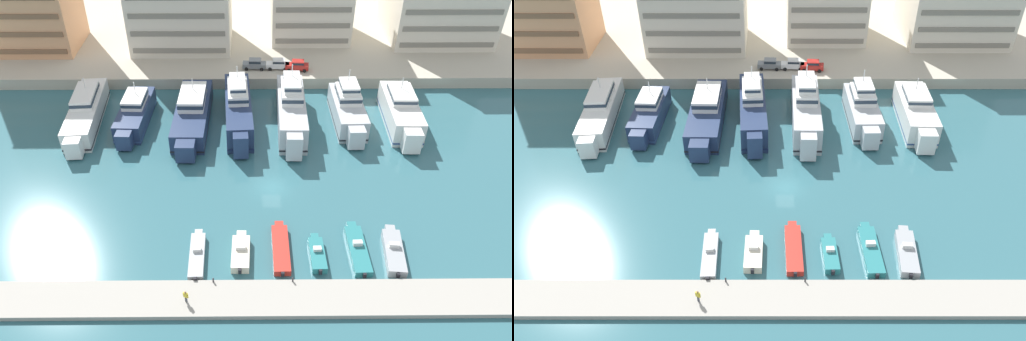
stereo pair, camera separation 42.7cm
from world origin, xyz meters
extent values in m
plane|color=#336670|center=(0.00, 0.00, 0.00)|extent=(400.00, 400.00, 0.00)
cube|color=#BCB29E|center=(0.00, 61.63, 0.99)|extent=(180.00, 70.00, 1.99)
cube|color=#A8A399|center=(0.00, -18.38, 0.29)|extent=(120.00, 4.61, 0.58)
cube|color=white|center=(-28.56, 16.28, 1.60)|extent=(5.25, 17.25, 3.21)
cube|color=white|center=(-27.94, 6.86, 1.68)|extent=(2.41, 2.22, 2.73)
cube|color=black|center=(-28.56, 16.28, 0.56)|extent=(5.31, 17.42, 0.24)
cube|color=white|center=(-28.65, 17.55, 3.95)|extent=(3.69, 7.34, 1.49)
cube|color=#233342|center=(-28.65, 17.55, 4.10)|extent=(3.74, 7.42, 0.54)
cylinder|color=silver|center=(-28.72, 18.62, 5.60)|extent=(0.16, 0.16, 1.80)
cube|color=white|center=(-29.15, 25.22, 0.88)|extent=(3.57, 1.13, 0.20)
cube|color=navy|center=(-20.90, 16.12, 1.47)|extent=(4.55, 12.72, 2.94)
cube|color=navy|center=(-21.18, 8.93, 1.54)|extent=(2.31, 2.11, 2.50)
cube|color=#334C7F|center=(-20.90, 16.12, 0.51)|extent=(4.60, 12.85, 0.24)
cube|color=white|center=(-20.86, 17.06, 3.64)|extent=(3.37, 5.40, 1.39)
cube|color=#233342|center=(-20.86, 17.06, 3.78)|extent=(3.41, 5.46, 0.50)
cylinder|color=silver|center=(-20.83, 17.85, 5.23)|extent=(0.16, 0.16, 1.80)
cube|color=navy|center=(-20.63, 22.85, 0.81)|extent=(3.48, 1.04, 0.20)
cube|color=navy|center=(-11.86, 15.77, 1.56)|extent=(5.17, 17.13, 3.11)
cube|color=navy|center=(-11.99, 6.13, 1.63)|extent=(2.75, 2.50, 2.65)
cube|color=black|center=(-11.86, 15.77, 0.54)|extent=(5.22, 17.30, 0.24)
cube|color=white|center=(-11.84, 17.05, 3.96)|extent=(3.95, 7.22, 1.70)
cube|color=#233342|center=(-11.84, 17.05, 4.14)|extent=(4.00, 7.29, 0.61)
cylinder|color=silver|center=(-11.83, 18.13, 5.72)|extent=(0.16, 0.16, 1.80)
cube|color=navy|center=(-11.74, 24.75, 0.86)|extent=(4.21, 0.96, 0.20)
cube|color=navy|center=(-4.74, 15.99, 2.06)|extent=(4.84, 17.15, 4.12)
cube|color=navy|center=(-4.22, 6.65, 2.16)|extent=(2.25, 2.07, 3.50)
cube|color=#192347|center=(-4.74, 15.99, 0.72)|extent=(4.88, 17.32, 0.24)
cube|color=white|center=(-4.81, 17.26, 4.86)|extent=(3.44, 7.28, 1.47)
cube|color=#233342|center=(-4.81, 17.26, 5.01)|extent=(3.48, 7.35, 0.53)
cube|color=white|center=(-4.81, 17.26, 6.16)|extent=(2.68, 5.68, 1.12)
cube|color=#233342|center=(-4.81, 17.26, 6.27)|extent=(2.71, 5.73, 0.40)
cylinder|color=silver|center=(-4.87, 18.33, 7.61)|extent=(0.16, 0.16, 1.80)
cube|color=navy|center=(-5.23, 24.91, 1.13)|extent=(3.37, 1.08, 0.20)
cube|color=silver|center=(3.46, 15.32, 2.17)|extent=(4.38, 16.59, 4.35)
cube|color=silver|center=(3.30, 6.14, 2.28)|extent=(2.29, 2.09, 3.70)
cube|color=black|center=(3.46, 15.32, 0.76)|extent=(4.42, 16.76, 0.24)
cube|color=white|center=(3.48, 16.56, 5.17)|extent=(3.31, 6.99, 1.65)
cube|color=#233342|center=(3.48, 16.56, 5.34)|extent=(3.36, 7.06, 0.59)
cube|color=white|center=(3.48, 16.56, 6.66)|extent=(2.59, 5.45, 1.33)
cube|color=#233342|center=(3.48, 16.56, 6.79)|extent=(2.62, 5.51, 0.48)
cylinder|color=silver|center=(3.49, 17.60, 8.22)|extent=(0.16, 0.16, 1.80)
cube|color=silver|center=(3.60, 24.03, 1.20)|extent=(3.50, 0.96, 0.20)
cube|color=silver|center=(12.33, 16.13, 1.76)|extent=(4.62, 12.55, 3.53)
cube|color=silver|center=(12.50, 8.94, 1.85)|extent=(2.43, 2.22, 3.00)
cube|color=black|center=(12.33, 16.13, 0.62)|extent=(4.67, 12.67, 0.24)
cube|color=white|center=(12.30, 17.07, 4.34)|extent=(3.50, 5.31, 1.63)
cube|color=#233342|center=(12.30, 17.07, 4.50)|extent=(3.54, 5.36, 0.59)
cube|color=white|center=(12.30, 17.07, 5.75)|extent=(2.73, 4.14, 1.18)
cube|color=#233342|center=(12.30, 17.07, 5.87)|extent=(2.76, 4.18, 0.43)
cylinder|color=silver|center=(12.28, 17.85, 7.24)|extent=(0.16, 0.16, 1.80)
cube|color=silver|center=(12.16, 22.80, 0.97)|extent=(3.69, 0.99, 0.20)
cube|color=white|center=(20.51, 15.61, 1.91)|extent=(4.92, 13.61, 3.82)
cube|color=white|center=(20.30, 7.84, 2.01)|extent=(2.57, 2.35, 3.25)
cube|color=#334C7F|center=(20.51, 15.61, 0.67)|extent=(4.97, 13.74, 0.24)
cube|color=white|center=(20.53, 16.62, 4.48)|extent=(3.71, 5.76, 1.32)
cube|color=#233342|center=(20.53, 16.62, 4.62)|extent=(3.75, 5.82, 0.48)
cylinder|color=silver|center=(20.55, 17.47, 6.05)|extent=(0.16, 0.16, 1.80)
cube|color=white|center=(20.69, 22.80, 1.05)|extent=(3.90, 1.00, 0.20)
cube|color=#9EA3A8|center=(-8.87, -12.56, 0.42)|extent=(1.84, 6.60, 0.85)
cube|color=#9EA3A8|center=(-8.97, -8.95, 0.42)|extent=(0.93, 0.77, 0.72)
cube|color=silver|center=(-8.89, -12.06, 1.06)|extent=(0.93, 0.62, 0.44)
cube|color=#283847|center=(-8.89, -11.78, 1.13)|extent=(0.83, 0.10, 0.26)
cube|color=black|center=(-8.78, -16.01, 0.57)|extent=(0.37, 0.29, 0.60)
cube|color=beige|center=(-3.94, -12.31, 0.50)|extent=(2.11, 4.96, 1.00)
cube|color=beige|center=(-3.89, -9.44, 0.50)|extent=(1.13, 0.93, 0.85)
cube|color=silver|center=(-3.94, -11.94, 1.24)|extent=(1.12, 0.62, 0.48)
cube|color=#283847|center=(-3.93, -11.66, 1.32)|extent=(1.01, 0.10, 0.29)
cube|color=black|center=(-3.99, -14.95, 0.65)|extent=(0.36, 0.29, 0.60)
cube|color=red|center=(0.65, -11.58, 0.41)|extent=(1.93, 7.17, 0.81)
cube|color=red|center=(0.61, -7.63, 0.41)|extent=(1.04, 0.85, 0.69)
cube|color=black|center=(0.68, -15.34, 0.56)|extent=(0.36, 0.28, 0.60)
cube|color=teal|center=(4.74, -12.48, 0.43)|extent=(1.78, 4.86, 0.87)
cube|color=teal|center=(4.68, -9.74, 0.43)|extent=(0.93, 0.77, 0.74)
cube|color=silver|center=(4.74, -12.12, 1.08)|extent=(0.93, 0.62, 0.42)
cube|color=#283847|center=(4.73, -11.84, 1.14)|extent=(0.83, 0.10, 0.25)
cube|color=black|center=(4.81, -15.07, 0.58)|extent=(0.37, 0.29, 0.60)
cube|color=teal|center=(9.46, -11.79, 0.41)|extent=(2.14, 7.22, 0.81)
cube|color=teal|center=(9.36, -7.82, 0.41)|extent=(1.10, 0.91, 0.69)
cube|color=silver|center=(9.44, -11.25, 1.07)|extent=(1.09, 0.63, 0.51)
cube|color=#283847|center=(9.44, -10.97, 1.15)|extent=(0.98, 0.11, 0.31)
cube|color=black|center=(9.56, -15.55, 0.56)|extent=(0.37, 0.29, 0.60)
cube|color=#9EA3A8|center=(13.47, -12.26, 0.52)|extent=(2.61, 6.62, 1.03)
cube|color=#9EA3A8|center=(13.79, -8.64, 0.52)|extent=(1.20, 1.01, 0.88)
cube|color=silver|center=(13.51, -11.78, 1.30)|extent=(1.17, 0.70, 0.53)
cube|color=#283847|center=(13.53, -11.50, 1.37)|extent=(1.02, 0.17, 0.32)
cube|color=black|center=(13.16, -15.66, 0.67)|extent=(0.38, 0.31, 0.60)
cube|color=slate|center=(-2.20, 30.53, 2.71)|extent=(4.19, 1.93, 0.80)
cube|color=slate|center=(-2.05, 30.52, 3.45)|extent=(2.18, 1.68, 0.68)
cube|color=#1E2833|center=(-2.05, 30.52, 3.45)|extent=(2.14, 1.69, 0.37)
cylinder|color=black|center=(-3.59, 29.76, 2.31)|extent=(0.65, 0.26, 0.64)
cylinder|color=black|center=(-3.50, 31.46, 2.31)|extent=(0.65, 0.26, 0.64)
cylinder|color=black|center=(-0.90, 29.61, 2.31)|extent=(0.65, 0.26, 0.64)
cylinder|color=black|center=(-0.80, 31.30, 2.31)|extent=(0.65, 0.26, 0.64)
cube|color=white|center=(1.98, 30.47, 2.71)|extent=(4.17, 1.87, 0.80)
cube|color=white|center=(2.13, 30.46, 3.45)|extent=(2.16, 1.64, 0.68)
cube|color=#1E2833|center=(2.13, 30.46, 3.45)|extent=(2.12, 1.66, 0.37)
cylinder|color=black|center=(0.60, 29.68, 2.31)|extent=(0.65, 0.25, 0.64)
cylinder|color=black|center=(0.67, 31.37, 2.31)|extent=(0.65, 0.25, 0.64)
cylinder|color=black|center=(3.30, 29.57, 2.31)|extent=(0.65, 0.25, 0.64)
cylinder|color=black|center=(3.37, 31.26, 2.31)|extent=(0.65, 0.25, 0.64)
cube|color=red|center=(5.37, 29.94, 2.71)|extent=(4.23, 2.05, 0.80)
cube|color=red|center=(5.52, 29.93, 3.45)|extent=(2.23, 1.74, 0.68)
cube|color=#1E2833|center=(5.52, 29.93, 3.45)|extent=(2.19, 1.75, 0.37)
cylinder|color=black|center=(3.95, 29.21, 2.31)|extent=(0.66, 0.27, 0.64)
cylinder|color=black|center=(4.10, 30.91, 2.31)|extent=(0.66, 0.27, 0.64)
cylinder|color=black|center=(6.64, 28.98, 2.31)|extent=(0.66, 0.27, 0.64)
cylinder|color=black|center=(6.79, 30.67, 2.31)|extent=(0.66, 0.27, 0.64)
cube|color=brown|center=(-44.15, 34.33, 3.63)|extent=(15.62, 0.24, 0.90)
cube|color=brown|center=(-44.15, 34.33, 6.90)|extent=(15.62, 0.24, 0.90)
cube|color=brown|center=(-44.15, 34.33, 10.17)|extent=(15.62, 0.24, 0.90)
cube|color=gray|center=(-15.88, 34.58, 3.61)|extent=(16.99, 0.24, 0.90)
cube|color=gray|center=(-15.88, 34.58, 6.84)|extent=(16.99, 0.24, 0.90)
cube|color=gray|center=(-15.88, 34.58, 10.08)|extent=(16.99, 0.24, 0.90)
cube|color=gray|center=(8.80, 38.89, 3.49)|extent=(13.88, 0.24, 0.90)
cube|color=gray|center=(8.80, 38.89, 6.51)|extent=(13.88, 0.24, 0.90)
cube|color=gray|center=(8.80, 38.89, 9.52)|extent=(13.88, 0.24, 0.90)
cube|color=gray|center=(33.92, 36.80, 3.55)|extent=(17.64, 0.24, 0.90)
cube|color=gray|center=(33.92, 36.80, 6.68)|extent=(17.64, 0.24, 0.90)
cube|color=gray|center=(33.92, 36.80, 9.80)|extent=(17.64, 0.24, 0.90)
cylinder|color=#4C515B|center=(-9.48, -18.83, 0.98)|extent=(0.13, 0.13, 0.80)
cylinder|color=#4C515B|center=(-9.34, -18.90, 0.98)|extent=(0.13, 0.13, 0.80)
cube|color=yellow|center=(-9.41, -18.87, 1.68)|extent=(0.49, 0.39, 0.61)
cylinder|color=yellow|center=(-9.65, -18.75, 1.63)|extent=(0.10, 0.10, 0.61)
cylinder|color=yellow|center=(-9.17, -18.98, 1.63)|extent=(0.10, 0.10, 0.61)
sphere|color=#A87A5B|center=(-9.41, -18.87, 2.10)|extent=(0.22, 0.22, 0.22)
cylinder|color=#2D2D33|center=(-6.80, -16.32, 0.80)|extent=(0.18, 0.18, 0.45)
sphere|color=#2D2D33|center=(-6.80, -16.32, 1.09)|extent=(0.20, 0.20, 0.20)
cylinder|color=#2D2D33|center=(1.69, -16.32, 0.80)|extent=(0.18, 0.18, 0.45)
sphere|color=#2D2D33|center=(1.69, -16.32, 1.09)|extent=(0.20, 0.20, 0.20)
camera|label=1|loc=(-2.50, -50.77, 42.94)|focal=35.00mm
camera|label=2|loc=(-2.07, -50.77, 42.94)|focal=35.00mm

